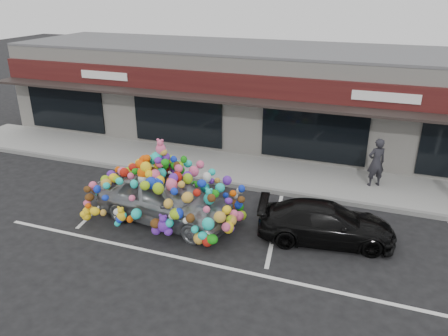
% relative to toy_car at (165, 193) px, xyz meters
% --- Properties ---
extents(ground, '(90.00, 90.00, 0.00)m').
position_rel_toy_car_xyz_m(ground, '(0.57, 0.55, -0.95)').
color(ground, black).
rests_on(ground, ground).
extents(shop_building, '(24.00, 7.20, 4.31)m').
position_rel_toy_car_xyz_m(shop_building, '(0.57, 8.99, 1.22)').
color(shop_building, beige).
rests_on(shop_building, ground).
extents(sidewalk, '(26.00, 3.00, 0.15)m').
position_rel_toy_car_xyz_m(sidewalk, '(0.57, 4.55, -0.87)').
color(sidewalk, '#969590').
rests_on(sidewalk, ground).
extents(kerb, '(26.00, 0.18, 0.16)m').
position_rel_toy_car_xyz_m(kerb, '(0.57, 3.05, -0.87)').
color(kerb, slate).
rests_on(kerb, ground).
extents(parking_stripe_left, '(0.73, 4.37, 0.01)m').
position_rel_toy_car_xyz_m(parking_stripe_left, '(-2.63, 0.75, -0.94)').
color(parking_stripe_left, silver).
rests_on(parking_stripe_left, ground).
extents(parking_stripe_mid, '(0.73, 4.37, 0.01)m').
position_rel_toy_car_xyz_m(parking_stripe_mid, '(3.37, 0.75, -0.94)').
color(parking_stripe_mid, silver).
rests_on(parking_stripe_mid, ground).
extents(lane_line, '(14.00, 0.12, 0.01)m').
position_rel_toy_car_xyz_m(lane_line, '(2.57, -1.75, -0.94)').
color(lane_line, silver).
rests_on(lane_line, ground).
extents(toy_car, '(3.24, 5.02, 2.79)m').
position_rel_toy_car_xyz_m(toy_car, '(0.00, 0.00, 0.00)').
color(toy_car, '#ABB1B7').
rests_on(toy_car, ground).
extents(black_sedan, '(2.24, 4.13, 1.14)m').
position_rel_toy_car_xyz_m(black_sedan, '(4.90, 0.54, -0.38)').
color(black_sedan, black).
rests_on(black_sedan, ground).
extents(pedestrian_a, '(0.78, 0.70, 1.79)m').
position_rel_toy_car_xyz_m(pedestrian_a, '(6.06, 4.66, 0.10)').
color(pedestrian_a, black).
rests_on(pedestrian_a, sidewalk).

